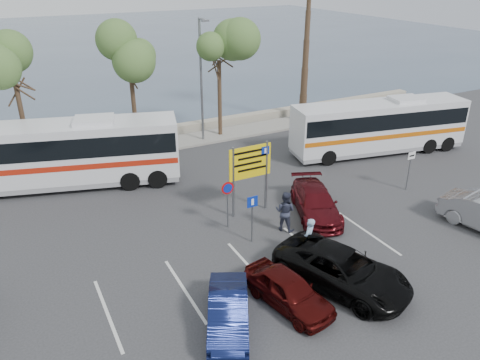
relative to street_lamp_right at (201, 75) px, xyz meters
name	(u,v)px	position (x,y,z in m)	size (l,w,h in m)	color
ground	(265,249)	(-3.00, -13.52, -4.60)	(120.00, 120.00, 0.00)	#303032
kerb_strip	(160,145)	(-3.00, 0.48, -4.52)	(44.00, 2.40, 0.15)	gray
seawall	(151,133)	(-3.00, 2.48, -4.30)	(48.00, 0.80, 0.60)	gray
sea	(58,47)	(-3.00, 46.48, -4.59)	(140.00, 140.00, 0.00)	#3C4C60
tree_left	(12,68)	(-11.00, 0.48, 1.41)	(3.20, 3.20, 7.20)	#382619
tree_mid	(128,47)	(-4.50, 0.48, 2.06)	(3.20, 3.20, 8.00)	#382619
tree_right	(219,47)	(1.50, 0.48, 1.57)	(3.20, 3.20, 7.40)	#382619
street_lamp_right	(201,75)	(0.00, 0.00, 0.00)	(0.45, 1.15, 8.01)	slate
direction_sign	(250,167)	(-2.00, -10.32, -2.17)	(2.20, 0.12, 3.60)	slate
sign_no_stop	(228,197)	(-3.60, -11.13, -3.02)	(0.60, 0.08, 2.35)	slate
sign_parking	(252,213)	(-3.20, -12.73, -3.13)	(0.50, 0.07, 2.25)	slate
sign_taxi	(410,166)	(6.80, -12.03, -3.18)	(0.50, 0.07, 2.20)	slate
lane_markings	(253,268)	(-4.14, -14.52, -4.60)	(12.02, 4.20, 0.01)	silver
coach_bus_left	(63,156)	(-9.50, -3.02, -2.83)	(12.48, 5.92, 3.82)	silver
coach_bus_right	(379,128)	(9.18, -7.02, -2.96)	(11.58, 4.59, 3.53)	silver
car_blue	(228,312)	(-6.48, -17.02, -3.98)	(1.32, 3.77, 1.24)	#0E1643
car_maroon	(316,203)	(0.72, -12.02, -3.93)	(1.87, 4.59, 1.33)	#530D13
car_red	(288,290)	(-4.08, -17.02, -3.96)	(1.50, 3.73, 1.27)	#3F0A09
suv_black	(342,269)	(-1.68, -17.02, -3.86)	(2.44, 5.30, 1.47)	black
pedestrian_near	(309,238)	(-1.69, -14.85, -3.69)	(0.66, 0.44, 1.82)	#8CADCC
pedestrian_far	(285,211)	(-1.37, -12.52, -3.63)	(0.94, 0.73, 1.94)	#2D3144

